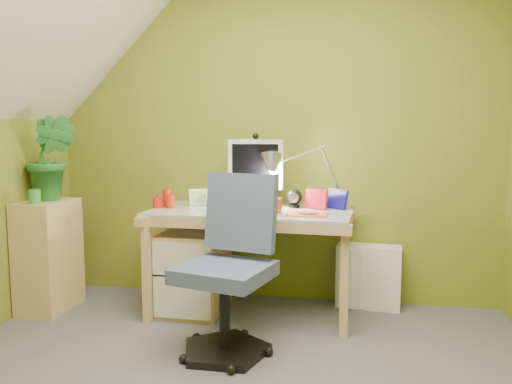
% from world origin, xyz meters
% --- Properties ---
extents(wall_back, '(3.20, 0.01, 2.40)m').
position_xyz_m(wall_back, '(0.00, 1.60, 1.20)').
color(wall_back, olive).
rests_on(wall_back, floor).
extents(desk, '(1.35, 0.74, 0.70)m').
position_xyz_m(desk, '(-0.08, 1.23, 0.35)').
color(desk, tan).
rests_on(desk, floor).
extents(monitor, '(0.41, 0.24, 0.56)m').
position_xyz_m(monitor, '(-0.08, 1.41, 0.98)').
color(monitor, silver).
rests_on(monitor, desk).
extents(speaker_left, '(0.10, 0.10, 0.11)m').
position_xyz_m(speaker_left, '(-0.35, 1.39, 0.76)').
color(speaker_left, black).
rests_on(speaker_left, desk).
extents(speaker_right, '(0.11, 0.11, 0.13)m').
position_xyz_m(speaker_right, '(0.19, 1.39, 0.77)').
color(speaker_right, black).
rests_on(speaker_right, desk).
extents(keyboard, '(0.42, 0.27, 0.02)m').
position_xyz_m(keyboard, '(-0.16, 1.09, 0.71)').
color(keyboard, white).
rests_on(keyboard, desk).
extents(mousepad, '(0.25, 0.18, 0.01)m').
position_xyz_m(mousepad, '(0.30, 1.09, 0.71)').
color(mousepad, '#C04F1E').
rests_on(mousepad, desk).
extents(mouse, '(0.12, 0.08, 0.04)m').
position_xyz_m(mouse, '(0.30, 1.09, 0.72)').
color(mouse, white).
rests_on(mouse, mousepad).
extents(amber_tumbler, '(0.08, 0.08, 0.09)m').
position_xyz_m(amber_tumbler, '(0.10, 1.15, 0.75)').
color(amber_tumbler, brown).
rests_on(amber_tumbler, desk).
extents(candle_cluster, '(0.18, 0.16, 0.12)m').
position_xyz_m(candle_cluster, '(-0.68, 1.24, 0.76)').
color(candle_cluster, red).
rests_on(candle_cluster, desk).
extents(photo_frame_red, '(0.15, 0.08, 0.13)m').
position_xyz_m(photo_frame_red, '(0.34, 1.35, 0.77)').
color(photo_frame_red, red).
rests_on(photo_frame_red, desk).
extents(photo_frame_blue, '(0.13, 0.11, 0.13)m').
position_xyz_m(photo_frame_blue, '(0.48, 1.39, 0.77)').
color(photo_frame_blue, '#161594').
rests_on(photo_frame_blue, desk).
extents(photo_frame_green, '(0.13, 0.08, 0.11)m').
position_xyz_m(photo_frame_green, '(-0.48, 1.37, 0.76)').
color(photo_frame_green, '#A8CD8D').
rests_on(photo_frame_green, desk).
extents(desk_lamp, '(0.61, 0.38, 0.61)m').
position_xyz_m(desk_lamp, '(0.37, 1.41, 1.01)').
color(desk_lamp, '#B5B5BA').
rests_on(desk_lamp, desk).
extents(side_ledge, '(0.28, 0.43, 0.75)m').
position_xyz_m(side_ledge, '(-1.45, 1.05, 0.38)').
color(side_ledge, tan).
rests_on(side_ledge, floor).
extents(potted_plant, '(0.37, 0.33, 0.58)m').
position_xyz_m(potted_plant, '(-1.43, 1.10, 1.04)').
color(potted_plant, '#236928').
rests_on(potted_plant, side_ledge).
extents(green_cup, '(0.09, 0.09, 0.09)m').
position_xyz_m(green_cup, '(-1.43, 0.90, 0.80)').
color(green_cup, '#3B8D3E').
rests_on(green_cup, side_ledge).
extents(task_chair, '(0.64, 0.64, 0.95)m').
position_xyz_m(task_chair, '(-0.10, 0.58, 0.47)').
color(task_chair, '#414D6A').
rests_on(task_chair, floor).
extents(radiator, '(0.45, 0.22, 0.43)m').
position_xyz_m(radiator, '(0.70, 1.50, 0.22)').
color(radiator, silver).
rests_on(radiator, floor).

